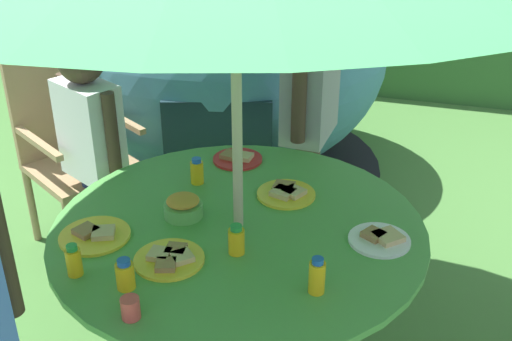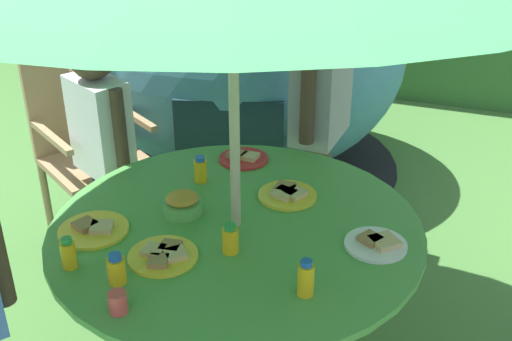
{
  "view_description": "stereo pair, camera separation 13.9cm",
  "coord_description": "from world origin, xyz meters",
  "px_view_note": "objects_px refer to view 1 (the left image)",
  "views": [
    {
      "loc": [
        0.62,
        -1.85,
        1.93
      ],
      "look_at": [
        0.02,
        0.15,
        0.84
      ],
      "focal_mm": 44.1,
      "sensor_mm": 36.0,
      "label": 1
    },
    {
      "loc": [
        0.75,
        -1.81,
        1.93
      ],
      "look_at": [
        0.02,
        0.15,
        0.84
      ],
      "focal_mm": 44.1,
      "sensor_mm": 36.0,
      "label": 2
    }
  ],
  "objects_px": {
    "wooden_chair": "(72,143)",
    "plate_center_front": "(95,235)",
    "dome_tent": "(224,52)",
    "plate_center_back": "(170,258)",
    "juice_bottle_far_left": "(236,240)",
    "juice_bottle_far_right": "(317,276)",
    "plate_mid_left": "(380,239)",
    "snack_bowl": "(183,207)",
    "garden_table": "(239,261)",
    "cup_near": "(130,308)",
    "juice_bottle_near_left": "(125,275)",
    "child_in_white_shirt": "(90,131)",
    "plate_back_edge": "(237,158)",
    "juice_bottle_near_right": "(197,172)",
    "child_in_grey_shirt": "(311,84)",
    "plate_front_edge": "(286,193)",
    "juice_bottle_mid_right": "(74,261)"
  },
  "relations": [
    {
      "from": "wooden_chair",
      "to": "child_in_grey_shirt",
      "type": "relative_size",
      "value": 0.71
    },
    {
      "from": "juice_bottle_near_left",
      "to": "garden_table",
      "type": "bearing_deg",
      "value": 63.35
    },
    {
      "from": "juice_bottle_near_right",
      "to": "plate_center_back",
      "type": "bearing_deg",
      "value": -78.4
    },
    {
      "from": "juice_bottle_far_right",
      "to": "snack_bowl",
      "type": "bearing_deg",
      "value": 152.11
    },
    {
      "from": "child_in_white_shirt",
      "to": "juice_bottle_near_left",
      "type": "height_order",
      "value": "child_in_white_shirt"
    },
    {
      "from": "wooden_chair",
      "to": "plate_back_edge",
      "type": "height_order",
      "value": "wooden_chair"
    },
    {
      "from": "dome_tent",
      "to": "child_in_grey_shirt",
      "type": "distance_m",
      "value": 1.07
    },
    {
      "from": "juice_bottle_near_left",
      "to": "plate_center_back",
      "type": "bearing_deg",
      "value": 66.04
    },
    {
      "from": "child_in_white_shirt",
      "to": "plate_back_edge",
      "type": "distance_m",
      "value": 0.69
    },
    {
      "from": "garden_table",
      "to": "plate_back_edge",
      "type": "distance_m",
      "value": 0.56
    },
    {
      "from": "child_in_grey_shirt",
      "to": "juice_bottle_near_right",
      "type": "bearing_deg",
      "value": -20.89
    },
    {
      "from": "garden_table",
      "to": "plate_front_edge",
      "type": "distance_m",
      "value": 0.33
    },
    {
      "from": "juice_bottle_mid_right",
      "to": "plate_center_front",
      "type": "bearing_deg",
      "value": 102.93
    },
    {
      "from": "child_in_grey_shirt",
      "to": "plate_center_front",
      "type": "xyz_separation_m",
      "value": [
        -0.52,
        -1.19,
        -0.21
      ]
    },
    {
      "from": "plate_back_edge",
      "to": "juice_bottle_far_right",
      "type": "distance_m",
      "value": 0.96
    },
    {
      "from": "snack_bowl",
      "to": "garden_table",
      "type": "bearing_deg",
      "value": -0.14
    },
    {
      "from": "child_in_white_shirt",
      "to": "juice_bottle_far_left",
      "type": "distance_m",
      "value": 1.08
    },
    {
      "from": "plate_front_edge",
      "to": "plate_mid_left",
      "type": "bearing_deg",
      "value": -29.32
    },
    {
      "from": "snack_bowl",
      "to": "plate_mid_left",
      "type": "relative_size",
      "value": 0.67
    },
    {
      "from": "dome_tent",
      "to": "juice_bottle_far_left",
      "type": "height_order",
      "value": "dome_tent"
    },
    {
      "from": "cup_near",
      "to": "juice_bottle_near_right",
      "type": "bearing_deg",
      "value": 97.85
    },
    {
      "from": "child_in_white_shirt",
      "to": "juice_bottle_mid_right",
      "type": "distance_m",
      "value": 0.97
    },
    {
      "from": "child_in_white_shirt",
      "to": "snack_bowl",
      "type": "height_order",
      "value": "child_in_white_shirt"
    },
    {
      "from": "wooden_chair",
      "to": "plate_center_front",
      "type": "distance_m",
      "value": 1.14
    },
    {
      "from": "juice_bottle_near_right",
      "to": "juice_bottle_mid_right",
      "type": "relative_size",
      "value": 0.99
    },
    {
      "from": "snack_bowl",
      "to": "juice_bottle_mid_right",
      "type": "relative_size",
      "value": 1.3
    },
    {
      "from": "plate_back_edge",
      "to": "cup_near",
      "type": "bearing_deg",
      "value": -88.92
    },
    {
      "from": "wooden_chair",
      "to": "juice_bottle_far_right",
      "type": "distance_m",
      "value": 1.79
    },
    {
      "from": "plate_front_edge",
      "to": "dome_tent",
      "type": "bearing_deg",
      "value": 117.43
    },
    {
      "from": "child_in_white_shirt",
      "to": "cup_near",
      "type": "height_order",
      "value": "child_in_white_shirt"
    },
    {
      "from": "dome_tent",
      "to": "plate_center_back",
      "type": "bearing_deg",
      "value": -92.37
    },
    {
      "from": "juice_bottle_far_left",
      "to": "cup_near",
      "type": "height_order",
      "value": "juice_bottle_far_left"
    },
    {
      "from": "child_in_white_shirt",
      "to": "juice_bottle_far_left",
      "type": "relative_size",
      "value": 11.0
    },
    {
      "from": "plate_center_back",
      "to": "plate_mid_left",
      "type": "bearing_deg",
      "value": 25.74
    },
    {
      "from": "child_in_grey_shirt",
      "to": "juice_bottle_far_right",
      "type": "distance_m",
      "value": 1.31
    },
    {
      "from": "child_in_white_shirt",
      "to": "juice_bottle_mid_right",
      "type": "relative_size",
      "value": 10.69
    },
    {
      "from": "dome_tent",
      "to": "plate_front_edge",
      "type": "relative_size",
      "value": 10.94
    },
    {
      "from": "plate_center_back",
      "to": "juice_bottle_near_left",
      "type": "distance_m",
      "value": 0.19
    },
    {
      "from": "plate_front_edge",
      "to": "juice_bottle_mid_right",
      "type": "height_order",
      "value": "juice_bottle_mid_right"
    },
    {
      "from": "dome_tent",
      "to": "plate_back_edge",
      "type": "bearing_deg",
      "value": -84.93
    },
    {
      "from": "dome_tent",
      "to": "plate_center_back",
      "type": "xyz_separation_m",
      "value": [
        0.51,
        -2.03,
        -0.08
      ]
    },
    {
      "from": "juice_bottle_far_right",
      "to": "wooden_chair",
      "type": "bearing_deg",
      "value": 146.16
    },
    {
      "from": "plate_center_back",
      "to": "juice_bottle_far_left",
      "type": "distance_m",
      "value": 0.23
    },
    {
      "from": "snack_bowl",
      "to": "plate_center_front",
      "type": "relative_size",
      "value": 0.58
    },
    {
      "from": "plate_mid_left",
      "to": "cup_near",
      "type": "xyz_separation_m",
      "value": [
        -0.66,
        -0.61,
        0.02
      ]
    },
    {
      "from": "juice_bottle_far_left",
      "to": "plate_center_front",
      "type": "bearing_deg",
      "value": -174.14
    },
    {
      "from": "snack_bowl",
      "to": "plate_front_edge",
      "type": "relative_size",
      "value": 0.63
    },
    {
      "from": "plate_mid_left",
      "to": "wooden_chair",
      "type": "bearing_deg",
      "value": 158.24
    },
    {
      "from": "juice_bottle_near_right",
      "to": "cup_near",
      "type": "relative_size",
      "value": 1.63
    },
    {
      "from": "juice_bottle_far_right",
      "to": "plate_mid_left",
      "type": "bearing_deg",
      "value": 64.79
    }
  ]
}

